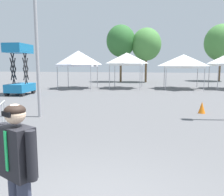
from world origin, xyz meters
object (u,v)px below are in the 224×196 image
object	(u,v)px
scissor_lift	(20,79)
tree_behind_tents_center	(121,41)
canopy_tent_far_right	(78,59)
canopy_tent_center	(127,59)
canopy_tent_behind_left	(183,61)
tree_behind_tents_left	(146,44)
traffic_cone_near_barrier	(202,107)
tree_behind_tents_right	(221,43)
person_foreground	(18,167)

from	to	relation	value
scissor_lift	tree_behind_tents_center	size ratio (longest dim) A/B	0.51
canopy_tent_far_right	canopy_tent_center	size ratio (longest dim) A/B	1.05
canopy_tent_behind_left	scissor_lift	world-z (taller)	scissor_lift
tree_behind_tents_left	traffic_cone_near_barrier	distance (m)	20.46
canopy_tent_center	tree_behind_tents_center	xyz separation A→B (m)	(-1.95, 8.42, 2.55)
canopy_tent_center	tree_behind_tents_right	distance (m)	17.10
canopy_tent_center	canopy_tent_behind_left	world-z (taller)	canopy_tent_center
scissor_lift	tree_behind_tents_left	xyz separation A→B (m)	(8.51, 15.11, 3.71)
canopy_tent_center	scissor_lift	xyz separation A→B (m)	(-7.15, -6.52, -1.63)
canopy_tent_center	scissor_lift	world-z (taller)	scissor_lift
traffic_cone_near_barrier	tree_behind_tents_left	bearing A→B (deg)	100.67
scissor_lift	tree_behind_tents_left	bearing A→B (deg)	60.62
person_foreground	traffic_cone_near_barrier	size ratio (longest dim) A/B	3.29
tree_behind_tents_left	traffic_cone_near_barrier	bearing A→B (deg)	-79.33
person_foreground	tree_behind_tents_center	xyz separation A→B (m)	(-3.44, 28.31, 4.31)
canopy_tent_behind_left	traffic_cone_near_barrier	xyz separation A→B (m)	(-0.20, -11.56, -2.30)
tree_behind_tents_right	tree_behind_tents_center	bearing A→B (deg)	-162.60
canopy_tent_far_right	tree_behind_tents_right	bearing A→B (deg)	40.59
canopy_tent_far_right	scissor_lift	world-z (taller)	scissor_lift
scissor_lift	canopy_tent_behind_left	bearing A→B (deg)	29.69
canopy_tent_center	scissor_lift	distance (m)	9.81
scissor_lift	tree_behind_tents_right	bearing A→B (deg)	45.97
scissor_lift	canopy_tent_far_right	bearing A→B (deg)	64.49
canopy_tent_center	person_foreground	bearing A→B (deg)	-85.72
canopy_tent_center	tree_behind_tents_center	bearing A→B (deg)	103.03
canopy_tent_far_right	tree_behind_tents_center	bearing A→B (deg)	74.78
canopy_tent_center	tree_behind_tents_right	size ratio (longest dim) A/B	0.44
canopy_tent_center	traffic_cone_near_barrier	distance (m)	12.37
tree_behind_tents_right	traffic_cone_near_barrier	xyz separation A→B (m)	(-6.26, -23.58, -5.02)
canopy_tent_far_right	person_foreground	distance (m)	19.92
canopy_tent_center	tree_behind_tents_right	xyz separation A→B (m)	(11.31, 12.58, 2.51)
tree_behind_tents_right	traffic_cone_near_barrier	size ratio (longest dim) A/B	14.39
canopy_tent_far_right	tree_behind_tents_right	size ratio (longest dim) A/B	0.46
scissor_lift	tree_behind_tents_right	world-z (taller)	tree_behind_tents_right
canopy_tent_far_right	scissor_lift	size ratio (longest dim) A/B	0.95
canopy_tent_center	person_foreground	xyz separation A→B (m)	(1.49, -19.88, -1.75)
canopy_tent_far_right	traffic_cone_near_barrier	xyz separation A→B (m)	(9.55, -10.03, -2.55)
tree_behind_tents_right	canopy_tent_center	bearing A→B (deg)	-131.96
canopy_tent_behind_left	person_foreground	size ratio (longest dim) A/B	1.95
canopy_tent_center	tree_behind_tents_center	size ratio (longest dim) A/B	0.46
canopy_tent_center	person_foreground	world-z (taller)	canopy_tent_center
person_foreground	tree_behind_tents_left	world-z (taller)	tree_behind_tents_left
canopy_tent_behind_left	tree_behind_tents_left	size ratio (longest dim) A/B	0.50
scissor_lift	person_foreground	xyz separation A→B (m)	(8.64, -13.36, -0.12)
canopy_tent_center	tree_behind_tents_right	world-z (taller)	tree_behind_tents_right
canopy_tent_behind_left	tree_behind_tents_left	xyz separation A→B (m)	(-3.89, 8.04, 2.29)
person_foreground	tree_behind_tents_right	distance (m)	34.18
scissor_lift	person_foreground	world-z (taller)	scissor_lift
canopy_tent_far_right	traffic_cone_near_barrier	size ratio (longest dim) A/B	6.61
person_foreground	scissor_lift	bearing A→B (deg)	122.88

